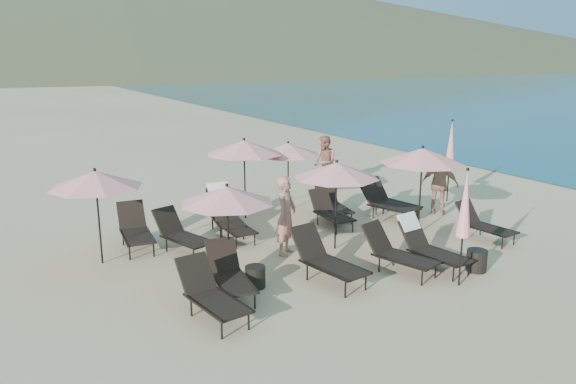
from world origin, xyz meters
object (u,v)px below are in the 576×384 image
lounger_13 (224,210)px  umbrella_open_1 (337,170)px  lounger_1 (211,294)px  lounger_6 (135,229)px  umbrella_open_3 (244,147)px  side_table_0 (255,277)px  umbrella_closed_0 (465,205)px  lounger_0 (230,273)px  lounger_7 (181,233)px  umbrella_open_0 (227,195)px  beachgoer_c (440,184)px  beachgoer_b (325,162)px  lounger_8 (233,223)px  umbrella_closed_1 (451,145)px  lounger_3 (397,252)px  side_table_1 (477,260)px  lounger_9 (330,211)px  lounger_10 (333,203)px  lounger_4 (428,244)px  lounger_12 (387,202)px  lounger_2 (326,259)px  lounger_11 (390,199)px  beachgoer_a (286,215)px  umbrella_open_4 (288,149)px  umbrella_open_2 (422,156)px  lounger_5 (483,223)px

lounger_13 → umbrella_open_1: size_ratio=0.88×
lounger_1 → lounger_6: 4.37m
umbrella_open_3 → side_table_0: umbrella_open_3 is taller
umbrella_closed_0 → lounger_0: bearing=156.1°
lounger_7 → umbrella_closed_0: 6.46m
umbrella_open_0 → beachgoer_c: (7.30, 1.49, -0.93)m
lounger_0 → lounger_1: bearing=-125.1°
umbrella_open_1 → beachgoer_b: (3.21, 5.36, -1.02)m
lounger_0 → lounger_13: size_ratio=0.89×
lounger_8 → side_table_0: size_ratio=3.58×
umbrella_open_1 → umbrella_closed_1: 5.92m
lounger_8 → umbrella_open_1: (1.84, -1.88, 1.51)m
lounger_3 → side_table_0: bearing=149.6°
side_table_1 → lounger_9: bearing=102.6°
lounger_10 → umbrella_open_1: umbrella_open_1 is taller
lounger_4 → lounger_12: bearing=56.9°
lounger_8 → umbrella_open_0: umbrella_open_0 is taller
lounger_2 → lounger_11: lounger_2 is taller
lounger_4 → lounger_9: 3.56m
umbrella_open_1 → beachgoer_c: (4.29, 0.95, -1.03)m
lounger_3 → side_table_0: size_ratio=4.06×
lounger_4 → lounger_9: (-0.22, 3.55, -0.09)m
lounger_4 → beachgoer_a: size_ratio=0.95×
umbrella_closed_1 → beachgoer_a: size_ratio=1.39×
lounger_1 → lounger_7: (0.68, 3.54, -0.01)m
lounger_0 → lounger_4: lounger_4 is taller
umbrella_open_0 → side_table_1: bearing=-24.0°
lounger_7 → umbrella_open_1: size_ratio=0.82×
umbrella_closed_0 → umbrella_open_4: bearing=92.3°
lounger_6 → lounger_10: size_ratio=1.06×
lounger_4 → lounger_8: size_ratio=1.13×
umbrella_closed_1 → lounger_11: bearing=-173.3°
umbrella_open_2 → beachgoer_b: 5.64m
umbrella_open_0 → lounger_13: bearing=68.5°
lounger_4 → beachgoer_c: bearing=35.0°
lounger_5 → lounger_8: bearing=143.7°
lounger_0 → umbrella_open_1: 3.81m
lounger_3 → umbrella_open_3: size_ratio=0.78×
lounger_6 → umbrella_open_0: umbrella_open_0 is taller
lounger_9 → umbrella_closed_0: umbrella_closed_0 is taller
umbrella_open_1 → lounger_11: bearing=28.2°
lounger_2 → lounger_13: 4.25m
lounger_8 → beachgoer_a: size_ratio=0.84×
lounger_1 → beachgoer_b: beachgoer_b is taller
lounger_1 → lounger_3: lounger_1 is taller
lounger_10 → umbrella_open_4: (-0.71, 1.32, 1.42)m
lounger_2 → umbrella_open_4: (1.97, 5.07, 1.37)m
umbrella_open_1 → umbrella_open_4: umbrella_open_1 is taller
lounger_2 → beachgoer_a: 1.87m
lounger_4 → lounger_13: size_ratio=0.93×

